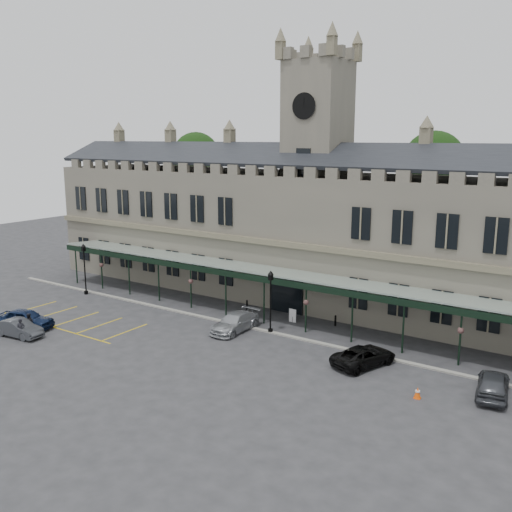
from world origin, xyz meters
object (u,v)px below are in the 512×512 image
Objects in this scene: car_left_a at (26,319)px; car_taxi at (235,322)px; car_left_b at (19,328)px; sign_board at (293,316)px; person_a at (21,330)px; lamp_post_mid at (271,296)px; car_right_a at (493,384)px; person_b at (29,323)px; car_van at (364,356)px; traffic_cone at (417,393)px; clock_tower at (317,162)px; lamp_post_left at (84,264)px; station_building at (315,233)px.

car_taxi is (14.61, 9.03, -0.07)m from car_left_a.
car_left_b is 0.84× the size of car_taxi.
sign_board is 0.25× the size of car_left_a.
car_taxi is 2.88× the size of person_a.
lamp_post_mid is at bearing 25.40° from car_taxi.
car_right_a is 2.79× the size of person_b.
car_left_b is 26.66m from car_van.
car_van is at bearing -75.77° from car_left_b.
traffic_cone is 0.43× the size of person_b.
car_right_a is (17.17, -5.34, 0.21)m from sign_board.
car_taxi is at bearing 16.10° from car_van.
clock_tower reaches higher than car_left_b.
car_left_a is 1.03× the size of car_right_a.
clock_tower is 4.83× the size of lamp_post_left.
station_building is 11.09m from lamp_post_mid.
clock_tower is 5.91× the size of car_left_b.
sign_board is 0.25× the size of car_right_a.
car_taxi is 3.09× the size of person_b.
station_building reaches higher than person_a.
car_right_a reaches higher than traffic_cone.
car_right_a is at bearing -33.18° from station_building.
person_a is at bearing -120.14° from clock_tower.
lamp_post_mid is 14.71m from traffic_cone.
station_building is at bearing -39.88° from car_left_b.
person_a is (-13.20, -22.73, -12.24)m from clock_tower.
traffic_cone is at bearing -19.69° from lamp_post_mid.
person_b is at bearing 39.40° from car_van.
person_b reaches higher than car_left_b.
car_right_a is (3.65, 2.85, 0.43)m from traffic_cone.
car_taxi is at bearing -11.54° from car_right_a.
car_taxi is (13.27, 10.59, 0.04)m from car_left_b.
car_left_a reaches higher than traffic_cone.
clock_tower is at bearing 29.45° from lamp_post_left.
clock_tower reaches higher than car_taxi.
clock_tower is 5.08× the size of car_van.
station_building reaches higher than traffic_cone.
car_left_a is 3.02m from person_a.
station_building is 34.51× the size of person_a.
traffic_cone is at bearing 168.52° from car_van.
clock_tower is at bearing -39.78° from car_left_b.
car_right_a is (19.00, -12.43, -5.70)m from station_building.
lamp_post_left is 35.43m from traffic_cone.
station_building is 22.51m from traffic_cone.
station_building is 26.98m from car_left_b.
lamp_post_mid reaches higher than car_van.
car_left_a is at bearing -141.42° from sign_board.
car_van is 2.81× the size of person_a.
station_building is 52.36× the size of sign_board.
station_building is 11.98× the size of car_taxi.
traffic_cone is (15.35, -15.37, -12.77)m from clock_tower.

